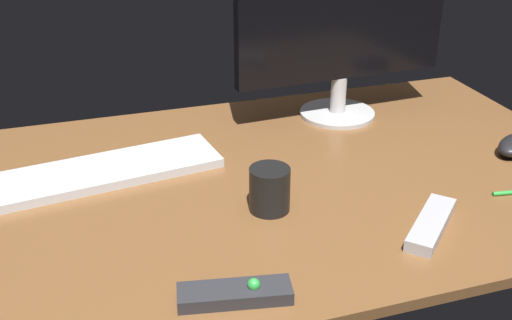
% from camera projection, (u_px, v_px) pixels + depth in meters
% --- Properties ---
extents(desk, '(1.40, 0.84, 0.02)m').
position_uv_depth(desk, '(266.00, 183.00, 1.26)').
color(desk, brown).
rests_on(desk, ground).
extents(monitor, '(0.52, 0.18, 0.45)m').
position_uv_depth(monitor, '(343.00, 12.00, 1.44)').
color(monitor, silver).
rests_on(monitor, desk).
extents(keyboard, '(0.47, 0.20, 0.02)m').
position_uv_depth(keyboard, '(107.00, 171.00, 1.27)').
color(keyboard, silver).
rests_on(keyboard, desk).
extents(media_remote, '(0.17, 0.08, 0.03)m').
position_uv_depth(media_remote, '(235.00, 293.00, 0.92)').
color(media_remote, '#2D2D33').
rests_on(media_remote, desk).
extents(tv_remote, '(0.16, 0.16, 0.02)m').
position_uv_depth(tv_remote, '(431.00, 224.00, 1.09)').
color(tv_remote, '#B7B7BC').
rests_on(tv_remote, desk).
extents(coffee_mug, '(0.07, 0.07, 0.08)m').
position_uv_depth(coffee_mug, '(270.00, 189.00, 1.13)').
color(coffee_mug, black).
rests_on(coffee_mug, desk).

